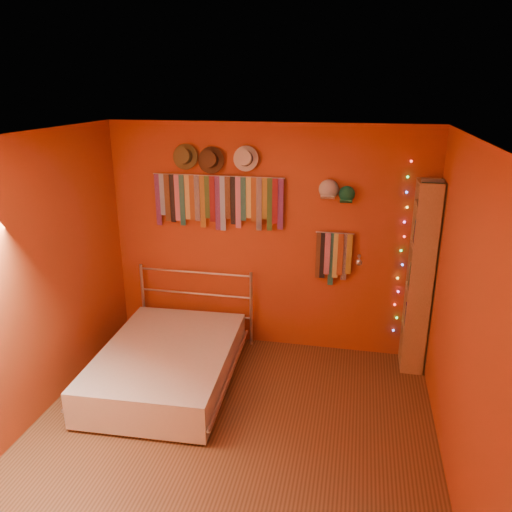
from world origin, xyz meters
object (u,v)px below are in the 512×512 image
Objects in this scene: reading_lamp at (359,261)px; bookshelf at (424,278)px; bed at (168,364)px; tie_rack at (217,199)px.

reading_lamp is 0.15× the size of bookshelf.
bed is at bearing -161.75° from bookshelf.
bookshelf is 2.72m from bed.
reading_lamp is 0.16× the size of bed.
tie_rack is 0.72× the size of bookshelf.
bookshelf is 1.07× the size of bed.
reading_lamp is 0.67m from bookshelf.
reading_lamp reaches higher than bed.
bed is (-0.28, -0.97, -1.48)m from tie_rack.
tie_rack is 1.79m from bed.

